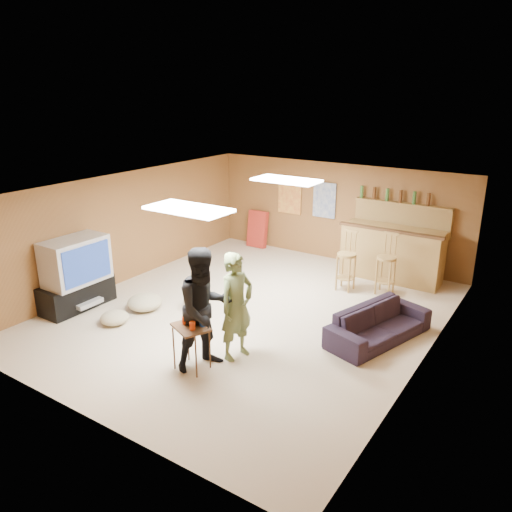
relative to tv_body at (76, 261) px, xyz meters
The scene contains 32 objects.
ground 3.18m from the tv_body, 29.51° to the left, with size 7.00×7.00×0.00m, color #C1AE93.
ceiling 3.31m from the tv_body, 29.51° to the left, with size 6.00×7.00×0.02m, color silver.
wall_back 5.66m from the tv_body, 62.08° to the left, with size 6.00×0.02×2.20m, color brown.
wall_front 3.33m from the tv_body, 37.04° to the right, with size 6.00×0.02×2.20m, color brown.
wall_left 1.55m from the tv_body, 103.13° to the left, with size 0.02×7.00×2.20m, color brown.
wall_right 5.85m from the tv_body, 14.87° to the left, with size 0.02×7.00×2.20m, color brown.
tv_stand 0.65m from the tv_body, behind, with size 0.55×1.30×0.50m, color black.
dvd_box 0.76m from the tv_body, ahead, with size 0.35×0.50×0.08m, color #B2B2B7.
tv_body is the anchor object (origin of this frame).
tv_screen 0.31m from the tv_body, ahead, with size 0.02×0.95×0.65m, color navy.
bar_counter 6.09m from the tv_body, 47.00° to the left, with size 2.00×0.60×1.10m, color olive.
bar_lip 5.91m from the tv_body, 45.34° to the left, with size 2.10×0.12×0.05m, color #412714.
bar_shelf 6.45m from the tv_body, 49.74° to the left, with size 2.00×0.18×0.05m, color olive.
bar_backing 6.44m from the tv_body, 49.85° to the left, with size 2.00×0.14×0.60m, color olive.
poster_left 5.19m from the tv_body, 73.70° to the left, with size 0.60×0.03×0.85m, color #BF3F26.
poster_right 5.51m from the tv_body, 64.65° to the left, with size 0.55×0.03×0.80m, color #334C99.
folding_chair_stack 4.86m from the tv_body, 82.29° to the left, with size 0.50×0.14×0.90m, color #AB291F.
ceiling_panel_front 2.94m from the tv_body, ahead, with size 1.20×0.60×0.04m, color white.
ceiling_panel_back 3.99m from the tv_body, 45.54° to the left, with size 1.20×0.60×0.04m, color white.
person_olive 3.33m from the tv_body, ahead, with size 0.58×0.38×1.60m, color #5F6F40.
person_black 3.13m from the tv_body, ahead, with size 0.86×0.67×1.76m, color black.
sofa 5.24m from the tv_body, 20.29° to the left, with size 1.82×0.71×0.53m, color black.
tray_table 3.09m from the tv_body, ahead, with size 0.51×0.41×0.66m, color #412714.
cup_red_near 2.91m from the tv_body, ahead, with size 0.07×0.07×0.10m, color red.
cup_red_far 3.13m from the tv_body, ahead, with size 0.08×0.08×0.11m, color red.
cup_blue 3.16m from the tv_body, ahead, with size 0.09×0.09×0.12m, color #16389D.
bar_stool_left 4.97m from the tv_body, 43.34° to the left, with size 0.38×0.38×1.20m, color olive, non-canonical shape.
bar_stool_right 5.66m from the tv_body, 40.19° to the left, with size 0.40×0.40×1.26m, color olive, non-canonical shape.
cushion_near_tv 1.39m from the tv_body, 30.52° to the left, with size 0.61×0.61×0.27m, color tan.
cushion_mid 2.22m from the tv_body, 35.79° to the left, with size 0.48×0.48×0.22m, color tan.
cushion_far 1.27m from the tv_body, ahead, with size 0.48×0.48×0.21m, color tan.
bottle_row 6.32m from the tv_body, 51.01° to the left, with size 1.48×0.08×0.26m, color #3F7233, non-canonical shape.
Camera 1 is at (4.49, -6.61, 3.77)m, focal length 35.00 mm.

